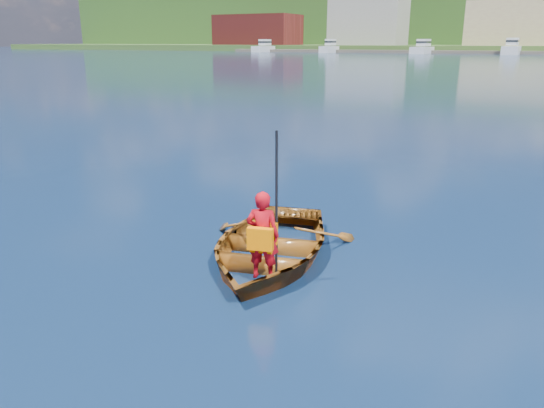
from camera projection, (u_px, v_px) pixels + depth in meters
name	position (u px, v px, depth m)	size (l,w,h in m)	color
ground	(288.00, 258.00, 8.07)	(600.00, 600.00, 0.00)	#152249
rowboat	(269.00, 245.00, 7.99)	(3.14, 3.88, 0.71)	brown
child_paddler	(263.00, 235.00, 6.98)	(0.49, 0.40, 1.98)	red
dock	(508.00, 52.00, 137.07)	(160.05, 7.44, 0.80)	brown
waterfront_buildings	(513.00, 24.00, 149.65)	(202.00, 16.00, 14.00)	maroon
marina_yachts	(541.00, 49.00, 129.47)	(141.59, 13.85, 4.37)	silver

